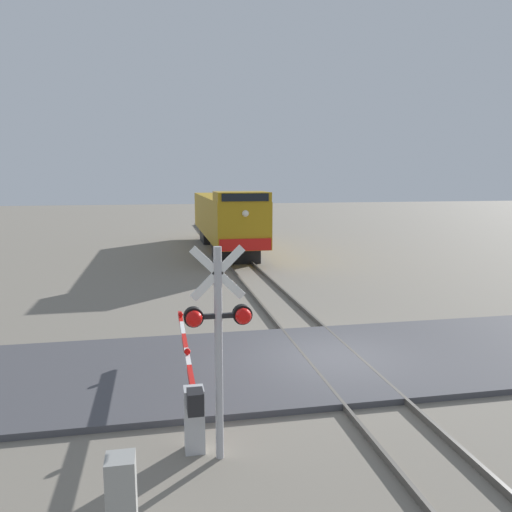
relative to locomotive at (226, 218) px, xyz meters
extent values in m
plane|color=gray|center=(0.00, -21.44, -2.17)|extent=(160.00, 160.00, 0.00)
cube|color=#59544C|center=(-0.72, -21.44, -2.09)|extent=(0.08, 80.00, 0.15)
cube|color=#59544C|center=(0.72, -21.44, -2.09)|extent=(0.08, 80.00, 0.15)
cube|color=#47474C|center=(0.00, -21.44, -2.09)|extent=(36.00, 5.54, 0.15)
cube|color=black|center=(0.00, -4.17, -1.64)|extent=(2.49, 3.20, 1.05)
cube|color=black|center=(0.00, 4.54, -1.64)|extent=(2.49, 3.20, 1.05)
cube|color=#B28414|center=(0.00, 0.18, 0.18)|extent=(2.93, 15.83, 2.59)
cube|color=#B28414|center=(0.00, -6.50, 1.72)|extent=(2.87, 2.46, 0.50)
cube|color=black|center=(0.00, -7.76, 1.72)|extent=(2.49, 0.06, 0.40)
cube|color=red|center=(0.00, -7.77, -0.77)|extent=(2.78, 0.08, 0.64)
sphere|color=#F2EACC|center=(0.00, -7.78, 0.89)|extent=(0.36, 0.36, 0.36)
cylinder|color=#ADADB2|center=(-3.57, -25.52, -0.26)|extent=(0.14, 0.14, 3.82)
cube|color=white|center=(-3.57, -25.52, 1.20)|extent=(0.95, 0.04, 0.95)
cube|color=white|center=(-3.57, -25.52, 1.20)|extent=(0.95, 0.04, 0.95)
cube|color=black|center=(-3.57, -25.52, 0.45)|extent=(1.04, 0.08, 0.08)
sphere|color=red|center=(-3.99, -25.62, 0.45)|extent=(0.28, 0.28, 0.28)
sphere|color=red|center=(-3.15, -25.62, 0.45)|extent=(0.28, 0.28, 0.28)
cylinder|color=black|center=(-3.99, -25.50, 0.45)|extent=(0.34, 0.14, 0.34)
cylinder|color=black|center=(-3.15, -25.50, 0.45)|extent=(0.34, 0.14, 0.34)
cube|color=silver|center=(-4.00, -25.20, -1.56)|extent=(0.36, 0.36, 1.21)
cube|color=black|center=(-4.00, -25.55, -1.06)|extent=(0.28, 0.36, 0.40)
cube|color=red|center=(-4.00, -24.48, -1.06)|extent=(0.10, 1.06, 0.14)
cube|color=white|center=(-4.00, -23.42, -1.06)|extent=(0.10, 1.06, 0.14)
cube|color=red|center=(-4.00, -22.36, -1.06)|extent=(0.10, 1.06, 0.14)
cube|color=white|center=(-4.00, -21.30, -1.06)|extent=(0.10, 1.06, 0.14)
cube|color=red|center=(-4.00, -20.24, -1.06)|extent=(0.10, 1.06, 0.14)
sphere|color=red|center=(-4.00, -23.35, -0.92)|extent=(0.14, 0.14, 0.14)
sphere|color=red|center=(-4.00, -20.34, -0.92)|extent=(0.14, 0.14, 0.14)
cube|color=#999993|center=(-5.13, -27.48, -1.51)|extent=(0.39, 0.41, 1.32)
camera|label=1|loc=(-4.56, -33.91, 2.82)|focal=35.60mm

